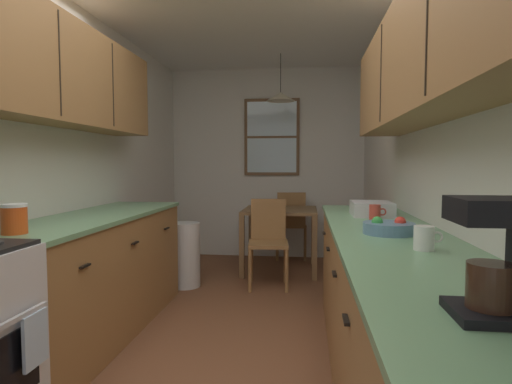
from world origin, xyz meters
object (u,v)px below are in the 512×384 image
Objects in this scene: dish_rack at (372,209)px; storage_canister at (14,219)px; mug_by_coffeemaker at (375,213)px; trash_bin at (185,255)px; mug_spare at (424,238)px; dining_chair_far at (291,222)px; dining_table at (280,219)px; dining_chair_near at (268,238)px; table_serving_bowl at (276,207)px; fruit_bowl at (389,227)px.

storage_canister is at bearing -152.59° from dish_rack.
mug_by_coffeemaker is (1.99, 0.78, -0.03)m from storage_canister.
trash_bin is 2.99m from mug_spare.
trash_bin is 4.17× the size of storage_canister.
dining_chair_far is 1.75m from trash_bin.
mug_by_coffeemaker is at bearing -70.64° from dining_table.
dining_table is 7.71× the size of mug_by_coffeemaker.
mug_spare is 0.36× the size of dish_rack.
dining_chair_near is 1.00× the size of dining_chair_far.
mug_by_coffeemaker is 0.26m from dish_rack.
trash_bin is 1.23m from table_serving_bowl.
dining_chair_far is at bearing 100.71° from mug_spare.
storage_canister is (-1.23, -2.93, 0.36)m from dining_table.
dining_chair_far is at bearing 104.90° from dish_rack.
mug_by_coffeemaker reaches higher than table_serving_bowl.
dining_chair_near is (-0.08, -0.63, -0.12)m from dining_table.
mug_by_coffeemaker is at bearing 93.26° from mug_spare.
dining_table is 3.24m from mug_spare.
mug_spare is (0.06, -0.97, 0.00)m from mug_by_coffeemaker.
dining_chair_far is at bearing 103.23° from mug_by_coffeemaker.
fruit_bowl is 0.81m from dish_rack.
storage_canister is at bearing -110.60° from dining_chair_far.
dining_table is 4.05× the size of table_serving_bowl.
dining_chair_near and dining_chair_far have the same top height.
fruit_bowl is at bearing -68.22° from dining_chair_near.
mug_spare reaches higher than table_serving_bowl.
dish_rack is (0.02, 0.26, -0.00)m from mug_by_coffeemaker.
fruit_bowl is (0.74, -2.70, 0.31)m from dining_table.
trash_bin is at bearing 126.68° from mug_spare.
dining_chair_near reaches higher than table_serving_bowl.
trash_bin is at bearing 146.84° from dish_rack.
trash_bin is 2.13m from dish_rack.
dish_rack is at bearing -67.76° from dining_table.
dining_chair_near reaches higher than dining_table.
trash_bin is (-1.04, -1.40, -0.17)m from dining_chair_far.
dish_rack reaches higher than trash_bin.
mug_spare is at bearing -80.61° from fruit_bowl.
table_serving_bowl is at bearing 105.58° from mug_spare.
dish_rack is at bearing 91.82° from mug_spare.
table_serving_bowl is (-0.15, -0.67, 0.27)m from dining_chair_far.
fruit_bowl reaches higher than trash_bin.
mug_spare is at bearing -86.74° from mug_by_coffeemaker.
mug_by_coffeemaker is at bearing -39.19° from trash_bin.
trash_bin is at bearing -140.38° from dining_table.
mug_by_coffeemaker reaches higher than dish_rack.
mug_by_coffeemaker is (0.65, -2.78, 0.45)m from dining_chair_far.
dining_chair_far is at bearing 53.50° from trash_bin.
mug_by_coffeemaker is 0.97m from mug_spare.
trash_bin is at bearing 131.09° from fruit_bowl.
mug_by_coffeemaker is 0.54m from fruit_bowl.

